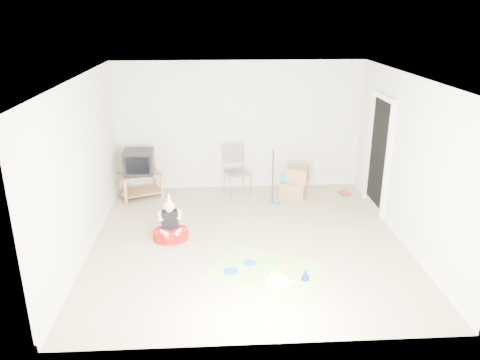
{
  "coord_description": "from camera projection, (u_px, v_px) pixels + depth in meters",
  "views": [
    {
      "loc": [
        -0.51,
        -6.76,
        3.52
      ],
      "look_at": [
        -0.1,
        0.4,
        0.9
      ],
      "focal_mm": 35.0,
      "sensor_mm": 36.0,
      "label": 1
    }
  ],
  "objects": [
    {
      "name": "party_mat",
      "position": [
        266.0,
        271.0,
        6.68
      ],
      "size": [
        1.87,
        1.71,
        0.01
      ],
      "primitive_type": "cube",
      "rotation": [
        0.0,
        0.0,
        -0.51
      ],
      "color": "#E63073",
      "rests_on": "ground"
    },
    {
      "name": "orange_cup_far",
      "position": [
        249.0,
        279.0,
        6.41
      ],
      "size": [
        0.07,
        0.07,
        0.08
      ],
      "primitive_type": "cylinder",
      "rotation": [
        0.0,
        0.0,
        -0.1
      ],
      "color": "orange",
      "rests_on": "party_mat"
    },
    {
      "name": "blue_plate_near",
      "position": [
        250.0,
        263.0,
        6.88
      ],
      "size": [
        0.26,
        0.26,
        0.01
      ],
      "primitive_type": "cylinder",
      "rotation": [
        0.0,
        0.0,
        -0.52
      ],
      "color": "blue",
      "rests_on": "party_mat"
    },
    {
      "name": "floor_mop",
      "position": [
        274.0,
        191.0,
        8.9
      ],
      "size": [
        0.26,
        0.34,
        1.01
      ],
      "color": "blue",
      "rests_on": "ground"
    },
    {
      "name": "tv_stand",
      "position": [
        141.0,
        183.0,
        9.23
      ],
      "size": [
        0.91,
        0.76,
        0.49
      ],
      "color": "#9D6E47",
      "rests_on": "ground"
    },
    {
      "name": "folding_chair",
      "position": [
        237.0,
        172.0,
        9.23
      ],
      "size": [
        0.57,
        0.56,
        1.01
      ],
      "color": "gray",
      "rests_on": "ground"
    },
    {
      "name": "blue_plate_far",
      "position": [
        231.0,
        271.0,
        6.65
      ],
      "size": [
        0.29,
        0.29,
        0.01
      ],
      "primitive_type": "cylinder",
      "rotation": [
        0.0,
        0.0,
        -0.92
      ],
      "color": "blue",
      "rests_on": "party_mat"
    },
    {
      "name": "seated_woman",
      "position": [
        170.0,
        229.0,
        7.56
      ],
      "size": [
        0.65,
        0.65,
        0.82
      ],
      "color": "#A8160F",
      "rests_on": "ground"
    },
    {
      "name": "cardboard_boxes",
      "position": [
        294.0,
        183.0,
        9.23
      ],
      "size": [
        0.61,
        0.54,
        0.62
      ],
      "color": "#AC7B53",
      "rests_on": "ground"
    },
    {
      "name": "ground",
      "position": [
        248.0,
        240.0,
        7.57
      ],
      "size": [
        5.0,
        5.0,
        0.0
      ],
      "primitive_type": "plane",
      "color": "tan",
      "rests_on": "ground"
    },
    {
      "name": "book_pile",
      "position": [
        345.0,
        193.0,
        9.47
      ],
      "size": [
        0.23,
        0.26,
        0.05
      ],
      "color": "#236934",
      "rests_on": "ground"
    },
    {
      "name": "doorway_recess",
      "position": [
        379.0,
        156.0,
        8.48
      ],
      "size": [
        0.02,
        0.9,
        2.05
      ],
      "primitive_type": "cube",
      "color": "black",
      "rests_on": "ground"
    },
    {
      "name": "crt_tv",
      "position": [
        139.0,
        162.0,
        9.08
      ],
      "size": [
        0.57,
        0.48,
        0.48
      ],
      "primitive_type": "cube",
      "rotation": [
        0.0,
        0.0,
        0.02
      ],
      "color": "black",
      "rests_on": "tv_stand"
    },
    {
      "name": "orange_cup_near",
      "position": [
        285.0,
        261.0,
        6.86
      ],
      "size": [
        0.1,
        0.1,
        0.08
      ],
      "primitive_type": "cylinder",
      "rotation": [
        0.0,
        0.0,
        -0.85
      ],
      "color": "orange",
      "rests_on": "party_mat"
    },
    {
      "name": "birthday_cake",
      "position": [
        279.0,
        283.0,
        6.32
      ],
      "size": [
        0.37,
        0.38,
        0.14
      ],
      "color": "white",
      "rests_on": "party_mat"
    },
    {
      "name": "blue_party_hat",
      "position": [
        305.0,
        274.0,
        6.44
      ],
      "size": [
        0.15,
        0.15,
        0.17
      ],
      "primitive_type": "cone",
      "rotation": [
        0.0,
        0.0,
        -0.41
      ],
      "color": "#1622A0",
      "rests_on": "party_mat"
    }
  ]
}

